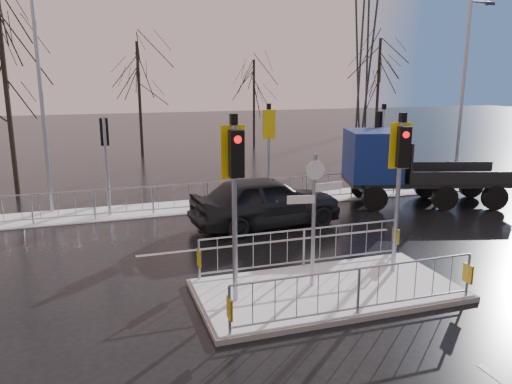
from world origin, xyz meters
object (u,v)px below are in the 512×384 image
object	(u,v)px
flatbed_truck	(395,165)
street_lamp_left	(43,87)
traffic_island	(327,277)
street_lamp_right	(464,88)
car_far_lane	(266,201)

from	to	relation	value
flatbed_truck	street_lamp_left	xyz separation A→B (m)	(-12.50, 2.85, 2.97)
street_lamp_left	flatbed_truck	bearing A→B (deg)	-12.83
flatbed_truck	street_lamp_left	world-z (taller)	street_lamp_left
traffic_island	street_lamp_right	bearing A→B (deg)	38.73
flatbed_truck	street_lamp_left	size ratio (longest dim) A/B	0.80
traffic_island	car_far_lane	distance (m)	5.45
traffic_island	street_lamp_left	world-z (taller)	street_lamp_left
traffic_island	street_lamp_right	xyz separation A→B (m)	(10.58, 8.49, 4.00)
car_far_lane	flatbed_truck	bearing A→B (deg)	-83.64
street_lamp_right	street_lamp_left	distance (m)	17.03
car_far_lane	flatbed_truck	size ratio (longest dim) A/B	0.76
flatbed_truck	street_lamp_left	bearing A→B (deg)	167.17
car_far_lane	street_lamp_right	xyz separation A→B (m)	(10.17, 3.08, 3.54)
flatbed_truck	street_lamp_right	size ratio (longest dim) A/B	0.82
flatbed_truck	car_far_lane	bearing A→B (deg)	-167.74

